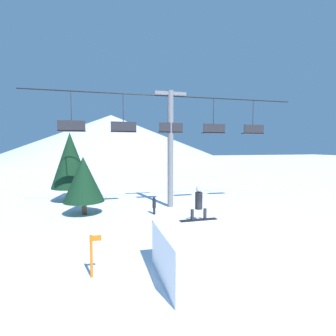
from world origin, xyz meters
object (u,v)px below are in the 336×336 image
object	(u,v)px
trail_marker	(92,255)
distant_skier	(154,205)
snowboarder	(199,203)
pine_tree_near	(84,179)
snow_ramp	(202,253)

from	to	relation	value
trail_marker	distant_skier	distance (m)	8.78
trail_marker	snowboarder	bearing A→B (deg)	2.02
pine_tree_near	snowboarder	bearing A→B (deg)	-61.81
snow_ramp	distant_skier	size ratio (longest dim) A/B	2.68
snowboarder	pine_tree_near	world-z (taller)	pine_tree_near
snowboarder	snow_ramp	bearing A→B (deg)	-105.56
snow_ramp	pine_tree_near	world-z (taller)	pine_tree_near
distant_skier	pine_tree_near	bearing A→B (deg)	165.33
distant_skier	snowboarder	bearing A→B (deg)	-88.73
snowboarder	trail_marker	world-z (taller)	snowboarder
snow_ramp	snowboarder	xyz separation A→B (m)	(0.32, 1.13, 1.54)
snow_ramp	trail_marker	distance (m)	3.90
trail_marker	distant_skier	bearing A→B (deg)	63.49
snow_ramp	distant_skier	world-z (taller)	snow_ramp
trail_marker	pine_tree_near	bearing A→B (deg)	94.36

